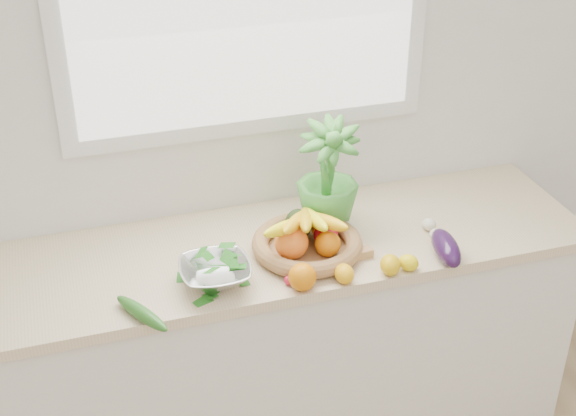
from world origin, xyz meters
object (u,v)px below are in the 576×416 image
object	(u,v)px
potted_herb	(328,174)
fruit_basket	(306,239)
eggplant	(446,248)
cucumber	(142,313)
apple	(326,235)
colander_with_spinach	(215,268)

from	to	relation	value
potted_herb	fruit_basket	world-z (taller)	potted_herb
eggplant	cucumber	xyz separation A→B (m)	(-1.03, -0.03, -0.02)
cucumber	potted_herb	size ratio (longest dim) A/B	0.62
apple	cucumber	world-z (taller)	apple
colander_with_spinach	cucumber	bearing A→B (deg)	-156.48
apple	eggplant	distance (m)	0.41
colander_with_spinach	eggplant	bearing A→B (deg)	-6.26
fruit_basket	cucumber	bearing A→B (deg)	-161.19
apple	cucumber	xyz separation A→B (m)	(-0.67, -0.22, -0.02)
cucumber	colander_with_spinach	world-z (taller)	colander_with_spinach
apple	fruit_basket	world-z (taller)	fruit_basket
colander_with_spinach	potted_herb	bearing A→B (deg)	25.70
potted_herb	fruit_basket	distance (m)	0.24
apple	colander_with_spinach	xyz separation A→B (m)	(-0.41, -0.11, 0.02)
eggplant	fruit_basket	bearing A→B (deg)	158.11
cucumber	potted_herb	distance (m)	0.81
fruit_basket	colander_with_spinach	size ratio (longest dim) A/B	1.97
apple	eggplant	xyz separation A→B (m)	(0.36, -0.19, -0.00)
cucumber	eggplant	bearing A→B (deg)	1.42
eggplant	fruit_basket	size ratio (longest dim) A/B	0.44
eggplant	cucumber	size ratio (longest dim) A/B	0.87
eggplant	colander_with_spinach	world-z (taller)	colander_with_spinach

